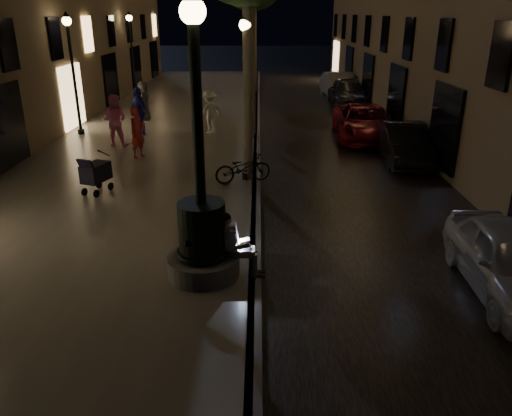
{
  "coord_description": "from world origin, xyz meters",
  "views": [
    {
      "loc": [
        0.07,
        -6.61,
        5.0
      ],
      "look_at": [
        0.02,
        3.0,
        1.2
      ],
      "focal_mm": 35.0,
      "sensor_mm": 36.0,
      "label": 1
    }
  ],
  "objects_px": {
    "car_second": "(404,143)",
    "pedestrian_white": "(210,112)",
    "pedestrian_red": "(137,133)",
    "pedestrian_dark": "(144,101)",
    "lamp_curb_a": "(246,78)",
    "car_third": "(364,122)",
    "stroller": "(95,173)",
    "pedestrian_pink": "(115,120)",
    "seated_man_laptop": "(235,242)",
    "bicycle": "(243,168)",
    "car_front": "(511,261)",
    "pedestrian_blue": "(139,111)",
    "fountain_lamppost": "(202,227)",
    "lamp_left_b": "(72,59)",
    "lamp_left_c": "(131,44)",
    "car_rear": "(348,93)",
    "car_fifth": "(339,86)",
    "lamp_curb_b": "(250,55)",
    "lamp_curb_c": "(253,44)",
    "lamp_curb_d": "(254,37)"
  },
  "relations": [
    {
      "from": "stroller",
      "to": "pedestrian_blue",
      "type": "bearing_deg",
      "value": 112.6
    },
    {
      "from": "stroller",
      "to": "bicycle",
      "type": "relative_size",
      "value": 0.7
    },
    {
      "from": "lamp_left_c",
      "to": "bicycle",
      "type": "height_order",
      "value": "lamp_left_c"
    },
    {
      "from": "fountain_lamppost",
      "to": "pedestrian_red",
      "type": "xyz_separation_m",
      "value": [
        -3.14,
        8.39,
        -0.13
      ]
    },
    {
      "from": "car_second",
      "to": "pedestrian_white",
      "type": "xyz_separation_m",
      "value": [
        -7.19,
        3.67,
        0.41
      ]
    },
    {
      "from": "lamp_curb_b",
      "to": "car_second",
      "type": "distance_m",
      "value": 8.14
    },
    {
      "from": "seated_man_laptop",
      "to": "pedestrian_dark",
      "type": "xyz_separation_m",
      "value": [
        -4.94,
        14.89,
        0.2
      ]
    },
    {
      "from": "car_second",
      "to": "lamp_left_b",
      "type": "bearing_deg",
      "value": 168.42
    },
    {
      "from": "lamp_curb_b",
      "to": "pedestrian_red",
      "type": "distance_m",
      "value": 7.13
    },
    {
      "from": "car_front",
      "to": "pedestrian_blue",
      "type": "distance_m",
      "value": 15.6
    },
    {
      "from": "car_second",
      "to": "lamp_curb_a",
      "type": "bearing_deg",
      "value": -151.28
    },
    {
      "from": "pedestrian_dark",
      "to": "lamp_curb_a",
      "type": "bearing_deg",
      "value": -153.59
    },
    {
      "from": "car_fifth",
      "to": "pedestrian_dark",
      "type": "xyz_separation_m",
      "value": [
        -10.32,
        -7.64,
        0.33
      ]
    },
    {
      "from": "pedestrian_blue",
      "to": "lamp_curb_c",
      "type": "bearing_deg",
      "value": 110.7
    },
    {
      "from": "pedestrian_red",
      "to": "bicycle",
      "type": "distance_m",
      "value": 4.65
    },
    {
      "from": "car_third",
      "to": "pedestrian_white",
      "type": "bearing_deg",
      "value": -178.31
    },
    {
      "from": "fountain_lamppost",
      "to": "pedestrian_dark",
      "type": "height_order",
      "value": "fountain_lamppost"
    },
    {
      "from": "pedestrian_pink",
      "to": "pedestrian_white",
      "type": "distance_m",
      "value": 4.03
    },
    {
      "from": "car_second",
      "to": "pedestrian_white",
      "type": "height_order",
      "value": "pedestrian_white"
    },
    {
      "from": "lamp_curb_b",
      "to": "car_rear",
      "type": "xyz_separation_m",
      "value": [
        5.37,
        5.86,
        -2.53
      ]
    },
    {
      "from": "lamp_curb_c",
      "to": "car_fifth",
      "type": "bearing_deg",
      "value": 5.67
    },
    {
      "from": "lamp_curb_c",
      "to": "car_front",
      "type": "relative_size",
      "value": 1.24
    },
    {
      "from": "pedestrian_white",
      "to": "lamp_curb_c",
      "type": "bearing_deg",
      "value": -143.16
    },
    {
      "from": "car_second",
      "to": "pedestrian_red",
      "type": "relative_size",
      "value": 2.31
    },
    {
      "from": "lamp_curb_a",
      "to": "car_front",
      "type": "bearing_deg",
      "value": -51.09
    },
    {
      "from": "lamp_curb_a",
      "to": "bicycle",
      "type": "height_order",
      "value": "lamp_curb_a"
    },
    {
      "from": "lamp_curb_a",
      "to": "car_third",
      "type": "xyz_separation_m",
      "value": [
        4.76,
        6.02,
        -2.55
      ]
    },
    {
      "from": "lamp_curb_a",
      "to": "stroller",
      "type": "distance_m",
      "value": 5.03
    },
    {
      "from": "lamp_curb_b",
      "to": "pedestrian_white",
      "type": "height_order",
      "value": "lamp_curb_b"
    },
    {
      "from": "car_front",
      "to": "pedestrian_pink",
      "type": "xyz_separation_m",
      "value": [
        -10.14,
        10.34,
        0.51
      ]
    },
    {
      "from": "car_second",
      "to": "car_front",
      "type": "bearing_deg",
      "value": -89.07
    },
    {
      "from": "car_fifth",
      "to": "car_second",
      "type": "bearing_deg",
      "value": -93.25
    },
    {
      "from": "lamp_left_c",
      "to": "car_front",
      "type": "relative_size",
      "value": 1.24
    },
    {
      "from": "stroller",
      "to": "pedestrian_red",
      "type": "relative_size",
      "value": 0.68
    },
    {
      "from": "pedestrian_white",
      "to": "stroller",
      "type": "bearing_deg",
      "value": 28.3
    },
    {
      "from": "pedestrian_dark",
      "to": "bicycle",
      "type": "xyz_separation_m",
      "value": [
        4.93,
        -9.23,
        -0.44
      ]
    },
    {
      "from": "seated_man_laptop",
      "to": "pedestrian_blue",
      "type": "bearing_deg",
      "value": 110.59
    },
    {
      "from": "car_third",
      "to": "pedestrian_blue",
      "type": "relative_size",
      "value": 2.55
    },
    {
      "from": "car_fifth",
      "to": "lamp_left_b",
      "type": "bearing_deg",
      "value": -143.74
    },
    {
      "from": "lamp_curb_d",
      "to": "lamp_left_c",
      "type": "height_order",
      "value": "same"
    },
    {
      "from": "car_second",
      "to": "pedestrian_dark",
      "type": "bearing_deg",
      "value": 152.66
    },
    {
      "from": "car_rear",
      "to": "pedestrian_dark",
      "type": "relative_size",
      "value": 2.71
    },
    {
      "from": "lamp_curb_c",
      "to": "stroller",
      "type": "distance_m",
      "value": 17.99
    },
    {
      "from": "seated_man_laptop",
      "to": "car_second",
      "type": "relative_size",
      "value": 0.32
    },
    {
      "from": "car_third",
      "to": "pedestrian_dark",
      "type": "relative_size",
      "value": 2.77
    },
    {
      "from": "car_fifth",
      "to": "bicycle",
      "type": "distance_m",
      "value": 17.71
    },
    {
      "from": "stroller",
      "to": "pedestrian_blue",
      "type": "relative_size",
      "value": 0.62
    },
    {
      "from": "seated_man_laptop",
      "to": "lamp_curb_a",
      "type": "bearing_deg",
      "value": 89.15
    },
    {
      "from": "seated_man_laptop",
      "to": "lamp_left_b",
      "type": "xyz_separation_m",
      "value": [
        -7.01,
        12.0,
        2.34
      ]
    },
    {
      "from": "car_front",
      "to": "pedestrian_dark",
      "type": "relative_size",
      "value": 2.17
    }
  ]
}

